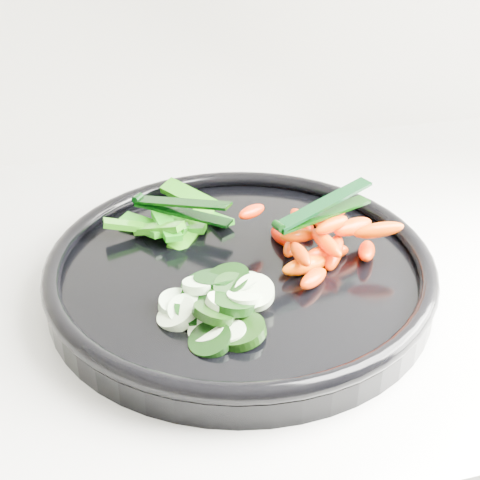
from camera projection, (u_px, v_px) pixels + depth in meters
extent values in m
cube|color=silver|center=(23.00, 302.00, 0.66)|extent=(2.02, 0.62, 0.03)
cylinder|color=black|center=(240.00, 277.00, 0.65)|extent=(0.37, 0.37, 0.02)
torus|color=black|center=(240.00, 261.00, 0.64)|extent=(0.38, 0.38, 0.02)
cylinder|color=black|center=(211.00, 340.00, 0.55)|extent=(0.05, 0.05, 0.02)
cylinder|color=beige|center=(208.00, 330.00, 0.56)|extent=(0.05, 0.05, 0.02)
cylinder|color=black|center=(200.00, 301.00, 0.59)|extent=(0.04, 0.05, 0.02)
cylinder|color=beige|center=(187.00, 312.00, 0.58)|extent=(0.04, 0.04, 0.02)
cylinder|color=black|center=(240.00, 331.00, 0.56)|extent=(0.06, 0.06, 0.02)
cylinder|color=beige|center=(230.00, 334.00, 0.55)|extent=(0.03, 0.03, 0.02)
cylinder|color=black|center=(205.00, 285.00, 0.61)|extent=(0.05, 0.05, 0.02)
cylinder|color=beige|center=(210.00, 286.00, 0.61)|extent=(0.03, 0.03, 0.02)
cylinder|color=black|center=(195.00, 304.00, 0.59)|extent=(0.07, 0.07, 0.02)
cylinder|color=beige|center=(188.00, 306.00, 0.58)|extent=(0.04, 0.04, 0.01)
cylinder|color=black|center=(201.00, 310.00, 0.58)|extent=(0.07, 0.07, 0.02)
cylinder|color=#D7FCC9|center=(178.00, 305.00, 0.59)|extent=(0.05, 0.05, 0.02)
cylinder|color=black|center=(192.00, 310.00, 0.58)|extent=(0.05, 0.04, 0.02)
cylinder|color=beige|center=(178.00, 315.00, 0.57)|extent=(0.04, 0.04, 0.02)
cylinder|color=black|center=(215.00, 280.00, 0.60)|extent=(0.05, 0.05, 0.02)
cylinder|color=#CEEDBD|center=(200.00, 285.00, 0.59)|extent=(0.04, 0.04, 0.02)
cylinder|color=black|center=(214.00, 313.00, 0.56)|extent=(0.04, 0.04, 0.03)
cylinder|color=beige|center=(223.00, 304.00, 0.57)|extent=(0.03, 0.04, 0.02)
cylinder|color=black|center=(233.00, 291.00, 0.59)|extent=(0.05, 0.05, 0.03)
cylinder|color=#DFF8C7|center=(255.00, 292.00, 0.58)|extent=(0.04, 0.04, 0.03)
cylinder|color=black|center=(227.00, 282.00, 0.60)|extent=(0.05, 0.05, 0.02)
cylinder|color=beige|center=(244.00, 284.00, 0.60)|extent=(0.04, 0.04, 0.02)
cylinder|color=black|center=(231.00, 301.00, 0.57)|extent=(0.06, 0.06, 0.02)
cylinder|color=beige|center=(244.00, 298.00, 0.58)|extent=(0.04, 0.04, 0.02)
ellipsoid|color=#F61F00|center=(334.00, 253.00, 0.65)|extent=(0.04, 0.05, 0.03)
ellipsoid|color=#FF5900|center=(305.00, 266.00, 0.63)|extent=(0.06, 0.03, 0.03)
ellipsoid|color=#EF0D00|center=(284.00, 237.00, 0.68)|extent=(0.03, 0.05, 0.03)
ellipsoid|color=#EA3400|center=(367.00, 251.00, 0.66)|extent=(0.04, 0.05, 0.03)
ellipsoid|color=#DD5600|center=(291.00, 247.00, 0.66)|extent=(0.03, 0.04, 0.02)
ellipsoid|color=#FA1400|center=(314.00, 278.00, 0.61)|extent=(0.04, 0.04, 0.02)
ellipsoid|color=#FF5900|center=(328.00, 253.00, 0.65)|extent=(0.06, 0.03, 0.03)
ellipsoid|color=#EE5700|center=(322.00, 222.00, 0.70)|extent=(0.02, 0.05, 0.02)
ellipsoid|color=#FD3700|center=(302.00, 222.00, 0.70)|extent=(0.02, 0.05, 0.02)
ellipsoid|color=#E15A00|center=(300.00, 254.00, 0.62)|extent=(0.02, 0.04, 0.02)
ellipsoid|color=red|center=(329.00, 213.00, 0.69)|extent=(0.03, 0.06, 0.03)
ellipsoid|color=#F13A00|center=(296.00, 226.00, 0.67)|extent=(0.02, 0.04, 0.02)
ellipsoid|color=#FF4B00|center=(326.00, 243.00, 0.64)|extent=(0.03, 0.05, 0.02)
ellipsoid|color=#FF5600|center=(298.00, 236.00, 0.65)|extent=(0.04, 0.02, 0.02)
ellipsoid|color=#ED2D00|center=(353.00, 227.00, 0.67)|extent=(0.06, 0.04, 0.02)
ellipsoid|color=#E23300|center=(326.00, 215.00, 0.66)|extent=(0.04, 0.02, 0.02)
ellipsoid|color=red|center=(252.00, 212.00, 0.67)|extent=(0.04, 0.03, 0.02)
ellipsoid|color=#F94600|center=(331.00, 225.00, 0.64)|extent=(0.04, 0.03, 0.02)
ellipsoid|color=#F75200|center=(379.00, 230.00, 0.63)|extent=(0.05, 0.02, 0.02)
cube|color=#19750B|center=(180.00, 222.00, 0.71)|extent=(0.02, 0.05, 0.02)
cube|color=#0B750B|center=(187.00, 223.00, 0.71)|extent=(0.05, 0.06, 0.03)
cube|color=#0B740C|center=(216.00, 219.00, 0.72)|extent=(0.03, 0.05, 0.02)
cube|color=#116409|center=(184.00, 229.00, 0.70)|extent=(0.05, 0.03, 0.01)
cube|color=#1E710A|center=(191.00, 229.00, 0.70)|extent=(0.06, 0.07, 0.03)
cube|color=#23750B|center=(142.00, 224.00, 0.71)|extent=(0.05, 0.05, 0.01)
cube|color=#0A720D|center=(149.00, 230.00, 0.70)|extent=(0.04, 0.06, 0.03)
cube|color=#0E6309|center=(159.00, 228.00, 0.68)|extent=(0.05, 0.05, 0.02)
cube|color=#206109|center=(124.00, 225.00, 0.69)|extent=(0.04, 0.02, 0.02)
cube|color=#11710A|center=(167.00, 225.00, 0.69)|extent=(0.02, 0.06, 0.01)
cube|color=#1B6509|center=(189.00, 196.00, 0.74)|extent=(0.06, 0.06, 0.02)
cylinder|color=black|center=(279.00, 226.00, 0.62)|extent=(0.01, 0.01, 0.01)
cube|color=black|center=(324.00, 214.00, 0.65)|extent=(0.11, 0.05, 0.00)
cube|color=black|center=(324.00, 203.00, 0.64)|extent=(0.11, 0.05, 0.02)
cylinder|color=black|center=(138.00, 198.00, 0.72)|extent=(0.01, 0.01, 0.01)
cube|color=black|center=(183.00, 212.00, 0.70)|extent=(0.09, 0.08, 0.00)
cube|color=black|center=(182.00, 203.00, 0.69)|extent=(0.09, 0.08, 0.02)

